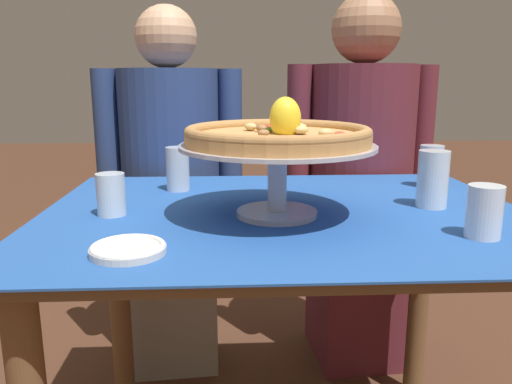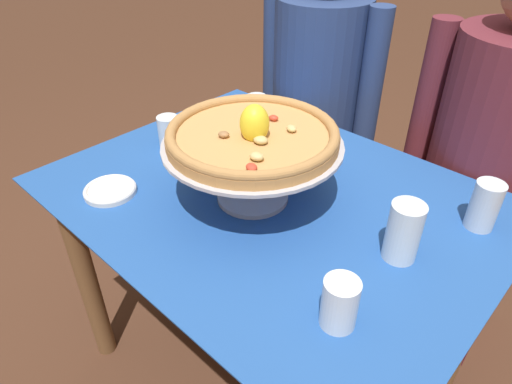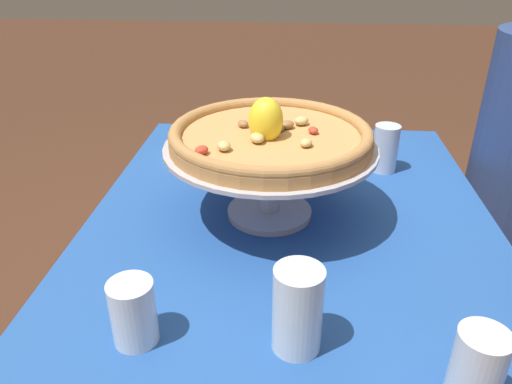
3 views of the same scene
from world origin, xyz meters
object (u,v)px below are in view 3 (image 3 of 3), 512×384
object	(u,v)px
pizza	(268,135)
water_glass_back_left	(383,151)
water_glass_side_left	(285,134)
side_plate	(186,154)
water_glass_side_right	(294,314)
water_glass_back_right	(471,376)
water_glass_front_right	(131,316)
pizza_stand	(268,163)

from	to	relation	value
pizza	water_glass_back_left	bearing A→B (deg)	131.91
water_glass_side_left	side_plate	size ratio (longest dim) A/B	0.71
water_glass_side_right	water_glass_back_right	size ratio (longest dim) A/B	1.14
water_glass_side_right	water_glass_front_right	bearing A→B (deg)	-88.36
pizza_stand	side_plate	bearing A→B (deg)	-140.17
water_glass_back_right	side_plate	size ratio (longest dim) A/B	0.89
water_glass_back_right	side_plate	world-z (taller)	water_glass_back_right
pizza	water_glass_front_right	xyz separation A→B (m)	(0.36, -0.17, -0.13)
pizza	water_glass_back_right	size ratio (longest dim) A/B	3.40
water_glass_front_right	water_glass_side_left	world-z (taller)	water_glass_front_right
water_glass_side_left	side_plate	distance (m)	0.26
water_glass_front_right	side_plate	bearing A→B (deg)	-174.82
water_glass_back_left	water_glass_side_left	bearing A→B (deg)	-116.20
pizza_stand	water_glass_side_left	size ratio (longest dim) A/B	4.51
water_glass_side_right	water_glass_front_right	size ratio (longest dim) A/B	1.32
pizza_stand	water_glass_back_right	xyz separation A→B (m)	(0.44, 0.27, -0.07)
water_glass_side_right	water_glass_front_right	world-z (taller)	water_glass_side_right
pizza	water_glass_front_right	bearing A→B (deg)	-24.71
water_glass_side_left	side_plate	world-z (taller)	water_glass_side_left
pizza_stand	water_glass_front_right	size ratio (longest dim) A/B	4.18
water_glass_back_left	water_glass_front_right	world-z (taller)	water_glass_back_left
pizza	water_glass_back_right	xyz separation A→B (m)	(0.44, 0.27, -0.13)
water_glass_back_left	water_glass_side_left	world-z (taller)	water_glass_back_left
pizza	water_glass_back_left	xyz separation A→B (m)	(-0.24, 0.26, -0.12)
pizza_stand	pizza	distance (m)	0.06
water_glass_back_right	water_glass_back_left	size ratio (longest dim) A/B	0.99
water_glass_side_left	water_glass_back_left	bearing A→B (deg)	63.80
pizza_stand	water_glass_back_left	distance (m)	0.36
water_glass_back_right	water_glass_side_right	bearing A→B (deg)	-110.93
pizza_stand	water_glass_back_left	xyz separation A→B (m)	(-0.24, 0.26, -0.06)
water_glass_side_right	water_glass_back_left	xyz separation A→B (m)	(-0.60, 0.21, -0.01)
pizza_stand	side_plate	xyz separation A→B (m)	(-0.27, -0.23, -0.11)
water_glass_back_left	side_plate	distance (m)	0.49
water_glass_front_right	side_plate	size ratio (longest dim) A/B	0.77
water_glass_side_right	water_glass_side_left	size ratio (longest dim) A/B	1.42
water_glass_side_right	water_glass_back_right	world-z (taller)	water_glass_side_right
water_glass_back_left	water_glass_side_left	distance (m)	0.27
water_glass_back_right	water_glass_side_left	distance (m)	0.83
pizza_stand	water_glass_front_right	xyz separation A→B (m)	(0.37, -0.17, -0.07)
water_glass_back_left	water_glass_back_right	bearing A→B (deg)	0.49
side_plate	water_glass_back_left	bearing A→B (deg)	85.90
water_glass_front_right	pizza_stand	bearing A→B (deg)	155.28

